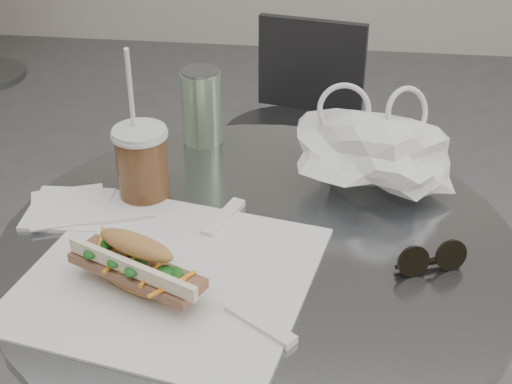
# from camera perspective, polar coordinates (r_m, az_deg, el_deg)

# --- Properties ---
(cafe_table) EXTENTS (0.76, 0.76, 0.74)m
(cafe_table) POSITION_cam_1_polar(r_m,az_deg,el_deg) (1.22, 0.13, -14.40)
(cafe_table) COLOR slate
(cafe_table) RESTS_ON ground
(chair_far) EXTENTS (0.38, 0.41, 0.73)m
(chair_far) POSITION_cam_1_polar(r_m,az_deg,el_deg) (2.03, 3.15, 1.59)
(chair_far) COLOR #2D2D30
(chair_far) RESTS_ON ground
(sandwich_paper) EXTENTS (0.43, 0.42, 0.00)m
(sandwich_paper) POSITION_cam_1_polar(r_m,az_deg,el_deg) (0.98, -6.98, -6.70)
(sandwich_paper) COLOR white
(sandwich_paper) RESTS_ON cafe_table
(banh_mi) EXTENTS (0.25, 0.18, 0.08)m
(banh_mi) POSITION_cam_1_polar(r_m,az_deg,el_deg) (0.94, -9.50, -5.80)
(banh_mi) COLOR #B77C45
(banh_mi) RESTS_ON sandwich_paper
(iced_coffee) EXTENTS (0.09, 0.09, 0.25)m
(iced_coffee) POSITION_cam_1_polar(r_m,az_deg,el_deg) (1.13, -9.11, 2.40)
(iced_coffee) COLOR brown
(iced_coffee) RESTS_ON cafe_table
(sunglasses) EXTENTS (0.10, 0.06, 0.05)m
(sunglasses) POSITION_cam_1_polar(r_m,az_deg,el_deg) (1.00, 13.84, -5.29)
(sunglasses) COLOR black
(sunglasses) RESTS_ON cafe_table
(plastic_bag) EXTENTS (0.29, 0.25, 0.12)m
(plastic_bag) POSITION_cam_1_polar(r_m,az_deg,el_deg) (1.15, 9.27, 3.07)
(plastic_bag) COLOR white
(plastic_bag) RESTS_ON cafe_table
(napkin_stack) EXTENTS (0.14, 0.14, 0.01)m
(napkin_stack) POSITION_cam_1_polar(r_m,az_deg,el_deg) (1.14, -14.79, -1.27)
(napkin_stack) COLOR white
(napkin_stack) RESTS_ON cafe_table
(drink_can) EXTENTS (0.07, 0.07, 0.14)m
(drink_can) POSITION_cam_1_polar(r_m,az_deg,el_deg) (1.28, -4.37, 6.85)
(drink_can) COLOR #65A35F
(drink_can) RESTS_ON cafe_table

